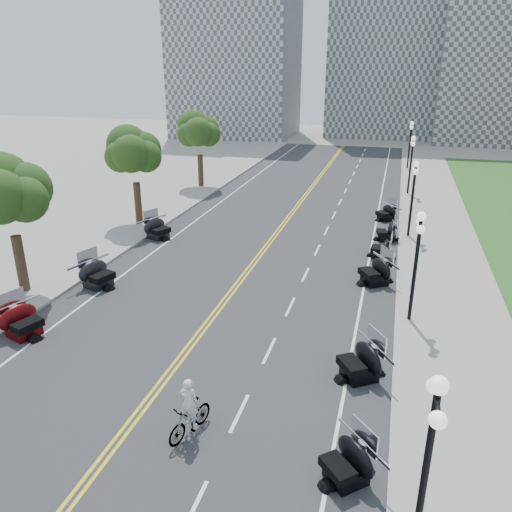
# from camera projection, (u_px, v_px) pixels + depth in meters

# --- Properties ---
(ground) EXTENTS (160.00, 160.00, 0.00)m
(ground) POSITION_uv_depth(u_px,v_px,m) (195.00, 339.00, 20.84)
(ground) COLOR gray
(road) EXTENTS (16.00, 90.00, 0.01)m
(road) POSITION_uv_depth(u_px,v_px,m) (259.00, 256.00, 29.82)
(road) COLOR #333335
(road) RESTS_ON ground
(centerline_yellow_a) EXTENTS (0.12, 90.00, 0.00)m
(centerline_yellow_a) POSITION_uv_depth(u_px,v_px,m) (257.00, 256.00, 29.85)
(centerline_yellow_a) COLOR yellow
(centerline_yellow_a) RESTS_ON road
(centerline_yellow_b) EXTENTS (0.12, 90.00, 0.00)m
(centerline_yellow_b) POSITION_uv_depth(u_px,v_px,m) (261.00, 256.00, 29.79)
(centerline_yellow_b) COLOR yellow
(centerline_yellow_b) RESTS_ON road
(edge_line_north) EXTENTS (0.12, 90.00, 0.00)m
(edge_line_north) POSITION_uv_depth(u_px,v_px,m) (368.00, 267.00, 28.20)
(edge_line_north) COLOR white
(edge_line_north) RESTS_ON road
(edge_line_south) EXTENTS (0.12, 90.00, 0.00)m
(edge_line_south) POSITION_uv_depth(u_px,v_px,m) (161.00, 246.00, 31.43)
(edge_line_south) COLOR white
(edge_line_south) RESTS_ON road
(lane_dash_4) EXTENTS (0.12, 2.00, 0.00)m
(lane_dash_4) POSITION_uv_depth(u_px,v_px,m) (193.00, 510.00, 12.84)
(lane_dash_4) COLOR white
(lane_dash_4) RESTS_ON road
(lane_dash_5) EXTENTS (0.12, 2.00, 0.00)m
(lane_dash_5) POSITION_uv_depth(u_px,v_px,m) (240.00, 413.00, 16.43)
(lane_dash_5) COLOR white
(lane_dash_5) RESTS_ON road
(lane_dash_6) EXTENTS (0.12, 2.00, 0.00)m
(lane_dash_6) POSITION_uv_depth(u_px,v_px,m) (269.00, 350.00, 20.03)
(lane_dash_6) COLOR white
(lane_dash_6) RESTS_ON road
(lane_dash_7) EXTENTS (0.12, 2.00, 0.00)m
(lane_dash_7) POSITION_uv_depth(u_px,v_px,m) (290.00, 307.00, 23.62)
(lane_dash_7) COLOR white
(lane_dash_7) RESTS_ON road
(lane_dash_8) EXTENTS (0.12, 2.00, 0.00)m
(lane_dash_8) POSITION_uv_depth(u_px,v_px,m) (305.00, 275.00, 27.21)
(lane_dash_8) COLOR white
(lane_dash_8) RESTS_ON road
(lane_dash_9) EXTENTS (0.12, 2.00, 0.00)m
(lane_dash_9) POSITION_uv_depth(u_px,v_px,m) (317.00, 250.00, 30.81)
(lane_dash_9) COLOR white
(lane_dash_9) RESTS_ON road
(lane_dash_10) EXTENTS (0.12, 2.00, 0.00)m
(lane_dash_10) POSITION_uv_depth(u_px,v_px,m) (326.00, 231.00, 34.40)
(lane_dash_10) COLOR white
(lane_dash_10) RESTS_ON road
(lane_dash_11) EXTENTS (0.12, 2.00, 0.00)m
(lane_dash_11) POSITION_uv_depth(u_px,v_px,m) (334.00, 215.00, 37.99)
(lane_dash_11) COLOR white
(lane_dash_11) RESTS_ON road
(lane_dash_12) EXTENTS (0.12, 2.00, 0.00)m
(lane_dash_12) POSITION_uv_depth(u_px,v_px,m) (340.00, 202.00, 41.59)
(lane_dash_12) COLOR white
(lane_dash_12) RESTS_ON road
(lane_dash_13) EXTENTS (0.12, 2.00, 0.00)m
(lane_dash_13) POSITION_uv_depth(u_px,v_px,m) (345.00, 191.00, 45.18)
(lane_dash_13) COLOR white
(lane_dash_13) RESTS_ON road
(lane_dash_14) EXTENTS (0.12, 2.00, 0.00)m
(lane_dash_14) POSITION_uv_depth(u_px,v_px,m) (350.00, 182.00, 48.77)
(lane_dash_14) COLOR white
(lane_dash_14) RESTS_ON road
(lane_dash_15) EXTENTS (0.12, 2.00, 0.00)m
(lane_dash_15) POSITION_uv_depth(u_px,v_px,m) (354.00, 174.00, 52.37)
(lane_dash_15) COLOR white
(lane_dash_15) RESTS_ON road
(lane_dash_16) EXTENTS (0.12, 2.00, 0.00)m
(lane_dash_16) POSITION_uv_depth(u_px,v_px,m) (357.00, 167.00, 55.96)
(lane_dash_16) COLOR white
(lane_dash_16) RESTS_ON road
(lane_dash_17) EXTENTS (0.12, 2.00, 0.00)m
(lane_dash_17) POSITION_uv_depth(u_px,v_px,m) (360.00, 160.00, 59.55)
(lane_dash_17) COLOR white
(lane_dash_17) RESTS_ON road
(lane_dash_18) EXTENTS (0.12, 2.00, 0.00)m
(lane_dash_18) POSITION_uv_depth(u_px,v_px,m) (363.00, 155.00, 63.15)
(lane_dash_18) COLOR white
(lane_dash_18) RESTS_ON road
(lane_dash_19) EXTENTS (0.12, 2.00, 0.00)m
(lane_dash_19) POSITION_uv_depth(u_px,v_px,m) (365.00, 150.00, 66.74)
(lane_dash_19) COLOR white
(lane_dash_19) RESTS_ON road
(sidewalk_north) EXTENTS (5.00, 90.00, 0.15)m
(sidewalk_north) POSITION_uv_depth(u_px,v_px,m) (444.00, 274.00, 27.14)
(sidewalk_north) COLOR #9E9991
(sidewalk_north) RESTS_ON ground
(sidewalk_south) EXTENTS (5.00, 90.00, 0.15)m
(sidewalk_south) POSITION_uv_depth(u_px,v_px,m) (103.00, 240.00, 32.45)
(sidewalk_south) COLOR #9E9991
(sidewalk_south) RESTS_ON ground
(distant_block_a) EXTENTS (18.00, 14.00, 26.00)m
(distant_block_a) POSITION_uv_depth(u_px,v_px,m) (236.00, 48.00, 76.40)
(distant_block_a) COLOR gray
(distant_block_a) RESTS_ON ground
(distant_block_b) EXTENTS (16.00, 12.00, 30.00)m
(distant_block_b) POSITION_uv_depth(u_px,v_px,m) (386.00, 34.00, 75.52)
(distant_block_b) COLOR gray
(distant_block_b) RESTS_ON ground
(street_lamp_1) EXTENTS (0.50, 1.20, 4.90)m
(street_lamp_1) POSITION_uv_depth(u_px,v_px,m) (425.00, 476.00, 10.55)
(street_lamp_1) COLOR black
(street_lamp_1) RESTS_ON sidewalk_north
(street_lamp_2) EXTENTS (0.50, 1.20, 4.90)m
(street_lamp_2) POSITION_uv_depth(u_px,v_px,m) (415.00, 268.00, 21.33)
(street_lamp_2) COLOR black
(street_lamp_2) RESTS_ON sidewalk_north
(street_lamp_3) EXTENTS (0.50, 1.20, 4.90)m
(street_lamp_3) POSITION_uv_depth(u_px,v_px,m) (412.00, 200.00, 32.11)
(street_lamp_3) COLOR black
(street_lamp_3) RESTS_ON sidewalk_north
(street_lamp_4) EXTENTS (0.50, 1.20, 4.90)m
(street_lamp_4) POSITION_uv_depth(u_px,v_px,m) (411.00, 166.00, 42.89)
(street_lamp_4) COLOR black
(street_lamp_4) RESTS_ON sidewalk_north
(street_lamp_5) EXTENTS (0.50, 1.20, 4.90)m
(street_lamp_5) POSITION_uv_depth(u_px,v_px,m) (410.00, 145.00, 53.67)
(street_lamp_5) COLOR black
(street_lamp_5) RESTS_ON sidewalk_north
(tree_2) EXTENTS (4.80, 4.80, 9.20)m
(tree_2) POSITION_uv_depth(u_px,v_px,m) (9.00, 201.00, 23.45)
(tree_2) COLOR #235619
(tree_2) RESTS_ON sidewalk_south
(tree_3) EXTENTS (4.80, 4.80, 9.20)m
(tree_3) POSITION_uv_depth(u_px,v_px,m) (134.00, 158.00, 34.23)
(tree_3) COLOR #235619
(tree_3) RESTS_ON sidewalk_south
(tree_4) EXTENTS (4.80, 4.80, 9.20)m
(tree_4) POSITION_uv_depth(u_px,v_px,m) (199.00, 135.00, 45.01)
(tree_4) COLOR #235619
(tree_4) RESTS_ON sidewalk_south
(motorcycle_n_4) EXTENTS (2.68, 2.68, 1.33)m
(motorcycle_n_4) POSITION_uv_depth(u_px,v_px,m) (347.00, 461.00, 13.57)
(motorcycle_n_4) COLOR black
(motorcycle_n_4) RESTS_ON road
(motorcycle_n_5) EXTENTS (2.97, 2.97, 1.49)m
(motorcycle_n_5) POSITION_uv_depth(u_px,v_px,m) (360.00, 360.00, 18.03)
(motorcycle_n_5) COLOR black
(motorcycle_n_5) RESTS_ON road
(motorcycle_n_7) EXTENTS (3.03, 3.03, 1.53)m
(motorcycle_n_7) POSITION_uv_depth(u_px,v_px,m) (375.00, 270.00, 25.87)
(motorcycle_n_7) COLOR black
(motorcycle_n_7) RESTS_ON road
(motorcycle_n_8) EXTENTS (1.95, 1.95, 1.27)m
(motorcycle_n_8) POSITION_uv_depth(u_px,v_px,m) (381.00, 247.00, 29.46)
(motorcycle_n_8) COLOR black
(motorcycle_n_8) RESTS_ON road
(motorcycle_n_9) EXTENTS (2.18, 2.18, 1.31)m
(motorcycle_n_9) POSITION_uv_depth(u_px,v_px,m) (387.00, 231.00, 32.32)
(motorcycle_n_9) COLOR black
(motorcycle_n_9) RESTS_ON road
(motorcycle_n_10) EXTENTS (2.60, 2.60, 1.30)m
(motorcycle_n_10) POSITION_uv_depth(u_px,v_px,m) (386.00, 212.00, 36.51)
(motorcycle_n_10) COLOR black
(motorcycle_n_10) RESTS_ON road
(motorcycle_s_5) EXTENTS (2.77, 2.77, 1.53)m
(motorcycle_s_5) POSITION_uv_depth(u_px,v_px,m) (22.00, 319.00, 20.87)
(motorcycle_s_5) COLOR #590A0C
(motorcycle_s_5) RESTS_ON road
(motorcycle_s_6) EXTENTS (2.80, 2.80, 1.56)m
(motorcycle_s_6) POSITION_uv_depth(u_px,v_px,m) (97.00, 273.00, 25.52)
(motorcycle_s_6) COLOR black
(motorcycle_s_6) RESTS_ON road
(motorcycle_s_8) EXTENTS (2.83, 2.83, 1.50)m
(motorcycle_s_8) POSITION_uv_depth(u_px,v_px,m) (158.00, 227.00, 32.68)
(motorcycle_s_8) COLOR black
(motorcycle_s_8) RESTS_ON road
(bicycle) EXTENTS (1.12, 1.97, 1.14)m
(bicycle) POSITION_uv_depth(u_px,v_px,m) (190.00, 419.00, 15.30)
(bicycle) COLOR #A51414
(bicycle) RESTS_ON road
(cyclist_rider) EXTENTS (0.61, 0.40, 1.67)m
(cyclist_rider) POSITION_uv_depth(u_px,v_px,m) (188.00, 381.00, 14.79)
(cyclist_rider) COLOR white
(cyclist_rider) RESTS_ON bicycle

